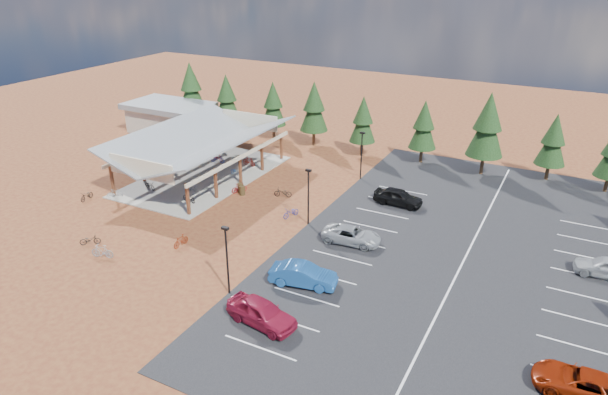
{
  "coord_description": "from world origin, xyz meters",
  "views": [
    {
      "loc": [
        24.39,
        -35.72,
        21.36
      ],
      "look_at": [
        3.84,
        3.41,
        1.77
      ],
      "focal_mm": 32.0,
      "sensor_mm": 36.0,
      "label": 1
    }
  ],
  "objects_px": {
    "outbuilding": "(170,117)",
    "car_0": "(262,312)",
    "car_4": "(398,197)",
    "bike_11": "(181,241)",
    "car_1": "(303,275)",
    "lamp_post_0": "(227,256)",
    "bike_6": "(237,171)",
    "trash_bin_0": "(242,190)",
    "bike_8": "(87,196)",
    "bike_pavilion": "(202,142)",
    "bike_14": "(291,212)",
    "bike_0": "(150,185)",
    "bike_4": "(189,198)",
    "lamp_post_1": "(308,193)",
    "lamp_post_2": "(361,152)",
    "car_6": "(582,383)",
    "trash_bin_1": "(241,188)",
    "bike_7": "(249,161)",
    "bike_9": "(115,193)",
    "bike_5": "(192,187)",
    "bike_2": "(218,159)",
    "bike_1": "(171,170)",
    "car_8": "(607,267)",
    "bike_15": "(239,188)",
    "bike_13": "(102,251)",
    "bike_16": "(283,193)",
    "bike_3": "(218,157)",
    "car_2": "(352,235)"
  },
  "relations": [
    {
      "from": "bike_pavilion",
      "to": "bike_14",
      "type": "distance_m",
      "value": 14.15
    },
    {
      "from": "bike_2",
      "to": "car_6",
      "type": "distance_m",
      "value": 43.22
    },
    {
      "from": "trash_bin_1",
      "to": "car_2",
      "type": "relative_size",
      "value": 0.19
    },
    {
      "from": "lamp_post_0",
      "to": "bike_8",
      "type": "bearing_deg",
      "value": 162.45
    },
    {
      "from": "lamp_post_2",
      "to": "bike_14",
      "type": "height_order",
      "value": "lamp_post_2"
    },
    {
      "from": "trash_bin_0",
      "to": "bike_8",
      "type": "xyz_separation_m",
      "value": [
        -12.54,
        -8.0,
        -0.01
      ]
    },
    {
      "from": "car_0",
      "to": "trash_bin_1",
      "type": "bearing_deg",
      "value": 46.67
    },
    {
      "from": "bike_pavilion",
      "to": "bike_9",
      "type": "distance_m",
      "value": 10.2
    },
    {
      "from": "bike_3",
      "to": "trash_bin_1",
      "type": "bearing_deg",
      "value": -122.58
    },
    {
      "from": "outbuilding",
      "to": "car_6",
      "type": "distance_m",
      "value": 57.92
    },
    {
      "from": "bike_2",
      "to": "bike_6",
      "type": "distance_m",
      "value": 4.66
    },
    {
      "from": "lamp_post_2",
      "to": "bike_2",
      "type": "height_order",
      "value": "lamp_post_2"
    },
    {
      "from": "bike_2",
      "to": "bike_13",
      "type": "xyz_separation_m",
      "value": [
        4.65,
        -21.45,
        -0.0
      ]
    },
    {
      "from": "bike_11",
      "to": "bike_13",
      "type": "relative_size",
      "value": 0.89
    },
    {
      "from": "lamp_post_2",
      "to": "car_6",
      "type": "height_order",
      "value": "lamp_post_2"
    },
    {
      "from": "car_0",
      "to": "bike_6",
      "type": "bearing_deg",
      "value": 46.98
    },
    {
      "from": "bike_5",
      "to": "bike_13",
      "type": "relative_size",
      "value": 0.99
    },
    {
      "from": "lamp_post_1",
      "to": "bike_11",
      "type": "height_order",
      "value": "lamp_post_1"
    },
    {
      "from": "lamp_post_2",
      "to": "car_6",
      "type": "xyz_separation_m",
      "value": [
        22.13,
        -23.18,
        -2.23
      ]
    },
    {
      "from": "outbuilding",
      "to": "lamp_post_1",
      "type": "xyz_separation_m",
      "value": [
        29.0,
        -16.0,
        0.95
      ]
    },
    {
      "from": "car_0",
      "to": "lamp_post_0",
      "type": "bearing_deg",
      "value": 72.97
    },
    {
      "from": "bike_4",
      "to": "bike_14",
      "type": "bearing_deg",
      "value": -69.85
    },
    {
      "from": "bike_1",
      "to": "lamp_post_1",
      "type": "bearing_deg",
      "value": -91.68
    },
    {
      "from": "trash_bin_0",
      "to": "bike_9",
      "type": "xyz_separation_m",
      "value": [
        -10.53,
        -6.36,
        -0.01
      ]
    },
    {
      "from": "lamp_post_0",
      "to": "bike_6",
      "type": "distance_m",
      "value": 22.36
    },
    {
      "from": "bike_0",
      "to": "bike_2",
      "type": "height_order",
      "value": "bike_2"
    },
    {
      "from": "bike_0",
      "to": "bike_4",
      "type": "xyz_separation_m",
      "value": [
        5.47,
        -0.65,
        0.03
      ]
    },
    {
      "from": "trash_bin_1",
      "to": "lamp_post_1",
      "type": "bearing_deg",
      "value": -19.26
    },
    {
      "from": "outbuilding",
      "to": "car_0",
      "type": "height_order",
      "value": "outbuilding"
    },
    {
      "from": "bike_8",
      "to": "bike_15",
      "type": "xyz_separation_m",
      "value": [
        11.99,
        8.32,
        0.05
      ]
    },
    {
      "from": "trash_bin_1",
      "to": "bike_3",
      "type": "bearing_deg",
      "value": 139.6
    },
    {
      "from": "outbuilding",
      "to": "car_4",
      "type": "relative_size",
      "value": 2.4
    },
    {
      "from": "lamp_post_2",
      "to": "bike_15",
      "type": "height_order",
      "value": "lamp_post_2"
    },
    {
      "from": "bike_3",
      "to": "bike_15",
      "type": "height_order",
      "value": "bike_3"
    },
    {
      "from": "bike_0",
      "to": "trash_bin_0",
      "type": "bearing_deg",
      "value": -55.11
    },
    {
      "from": "bike_7",
      "to": "car_0",
      "type": "relative_size",
      "value": 0.35
    },
    {
      "from": "lamp_post_2",
      "to": "bike_14",
      "type": "xyz_separation_m",
      "value": [
        -2.0,
        -11.48,
        -2.5
      ]
    },
    {
      "from": "bike_2",
      "to": "bike_8",
      "type": "bearing_deg",
      "value": 154.62
    },
    {
      "from": "bike_5",
      "to": "bike_14",
      "type": "bearing_deg",
      "value": -74.47
    },
    {
      "from": "lamp_post_1",
      "to": "car_0",
      "type": "bearing_deg",
      "value": -74.5
    },
    {
      "from": "lamp_post_1",
      "to": "car_6",
      "type": "distance_m",
      "value": 24.89
    },
    {
      "from": "outbuilding",
      "to": "car_8",
      "type": "relative_size",
      "value": 2.49
    },
    {
      "from": "bike_7",
      "to": "car_1",
      "type": "xyz_separation_m",
      "value": [
        16.54,
        -18.4,
        0.22
      ]
    },
    {
      "from": "bike_14",
      "to": "car_8",
      "type": "xyz_separation_m",
      "value": [
        25.13,
        2.03,
        0.32
      ]
    },
    {
      "from": "outbuilding",
      "to": "car_4",
      "type": "distance_m",
      "value": 35.66
    },
    {
      "from": "lamp_post_2",
      "to": "lamp_post_0",
      "type": "bearing_deg",
      "value": -90.0
    },
    {
      "from": "bike_11",
      "to": "car_1",
      "type": "xyz_separation_m",
      "value": [
        11.4,
        -0.45,
        0.34
      ]
    },
    {
      "from": "bike_5",
      "to": "bike_16",
      "type": "xyz_separation_m",
      "value": [
        8.45,
        3.29,
        -0.19
      ]
    },
    {
      "from": "bike_pavilion",
      "to": "bike_8",
      "type": "bearing_deg",
      "value": -121.34
    },
    {
      "from": "bike_7",
      "to": "car_2",
      "type": "distance_m",
      "value": 20.37
    }
  ]
}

